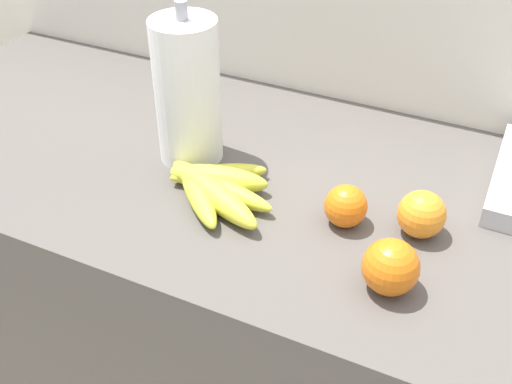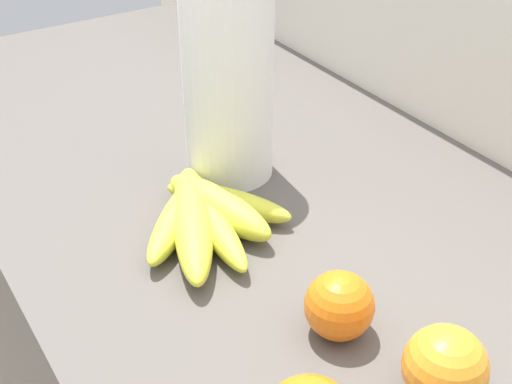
{
  "view_description": "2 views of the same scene",
  "coord_description": "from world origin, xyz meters",
  "views": [
    {
      "loc": [
        0.22,
        -0.79,
        1.56
      ],
      "look_at": [
        -0.1,
        -0.1,
        0.98
      ],
      "focal_mm": 43.66,
      "sensor_mm": 36.0,
      "label": 1
    },
    {
      "loc": [
        0.4,
        -0.39,
        1.42
      ],
      "look_at": [
        -0.11,
        -0.06,
        1.02
      ],
      "focal_mm": 49.08,
      "sensor_mm": 36.0,
      "label": 2
    }
  ],
  "objects": [
    {
      "name": "orange_back_right",
      "position": [
        0.14,
        -0.04,
        0.98
      ],
      "size": [
        0.07,
        0.07,
        0.07
      ],
      "primitive_type": "sphere",
      "color": "orange",
      "rests_on": "counter"
    },
    {
      "name": "paper_towel_roll",
      "position": [
        -0.28,
        0.0,
        1.07
      ],
      "size": [
        0.11,
        0.11,
        0.28
      ],
      "color": "white",
      "rests_on": "counter"
    },
    {
      "name": "banana_bunch",
      "position": [
        -0.18,
        -0.09,
        0.96
      ],
      "size": [
        0.22,
        0.2,
        0.04
      ],
      "color": "gold",
      "rests_on": "counter"
    },
    {
      "name": "orange_front",
      "position": [
        0.03,
        -0.06,
        0.97
      ],
      "size": [
        0.07,
        0.07,
        0.07
      ],
      "primitive_type": "sphere",
      "color": "orange",
      "rests_on": "counter"
    }
  ]
}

